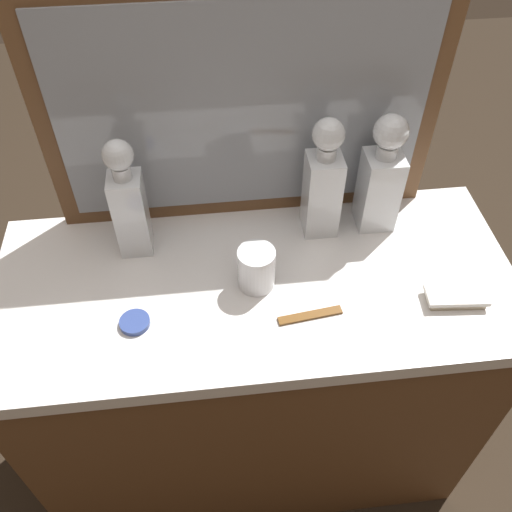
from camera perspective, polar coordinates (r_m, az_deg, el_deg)
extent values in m
plane|color=#2D2319|center=(1.94, 0.00, -18.56)|extent=(6.00, 6.00, 0.00)
cube|color=brown|center=(1.59, 0.00, -12.68)|extent=(1.14, 0.50, 0.79)
cube|color=white|center=(1.25, 0.00, -3.08)|extent=(1.17, 0.52, 0.04)
cube|color=brown|center=(1.23, -1.34, 14.83)|extent=(0.88, 0.03, 0.57)
cube|color=gray|center=(1.22, -1.26, 14.46)|extent=(0.80, 0.01, 0.49)
cube|color=white|center=(1.26, -12.77, 4.21)|extent=(0.07, 0.07, 0.21)
cube|color=brown|center=(1.28, -12.62, 3.52)|extent=(0.06, 0.06, 0.16)
cylinder|color=white|center=(1.19, -13.71, 8.39)|extent=(0.04, 0.04, 0.03)
sphere|color=white|center=(1.16, -14.09, 10.08)|extent=(0.06, 0.06, 0.06)
cube|color=white|center=(1.29, 6.80, 6.29)|extent=(0.08, 0.08, 0.21)
cube|color=brown|center=(1.31, 6.66, 5.07)|extent=(0.07, 0.07, 0.13)
cylinder|color=white|center=(1.22, 7.29, 10.55)|extent=(0.04, 0.04, 0.03)
sphere|color=white|center=(1.19, 7.51, 12.36)|extent=(0.07, 0.07, 0.07)
cube|color=white|center=(1.33, 12.53, 6.63)|extent=(0.09, 0.09, 0.20)
cube|color=brown|center=(1.35, 12.31, 5.61)|extent=(0.07, 0.07, 0.13)
cylinder|color=white|center=(1.27, 13.36, 10.53)|extent=(0.05, 0.05, 0.03)
sphere|color=white|center=(1.24, 13.76, 12.37)|extent=(0.08, 0.08, 0.08)
cylinder|color=white|center=(1.19, 0.28, -1.25)|extent=(0.08, 0.08, 0.10)
cylinder|color=silver|center=(1.23, 0.28, -2.61)|extent=(0.08, 0.08, 0.01)
cube|color=#B7A88C|center=(1.27, 19.88, -4.16)|extent=(0.12, 0.06, 0.01)
cube|color=beige|center=(1.26, 20.01, -3.82)|extent=(0.14, 0.07, 0.01)
cylinder|color=#33478C|center=(1.18, -12.41, -6.71)|extent=(0.06, 0.06, 0.01)
cube|color=brown|center=(1.18, 5.61, -6.12)|extent=(0.14, 0.04, 0.01)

